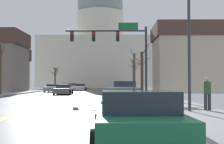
% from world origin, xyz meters
% --- Properties ---
extents(ground, '(20.00, 180.00, 0.20)m').
position_xyz_m(ground, '(0.00, -0.00, 0.02)').
color(ground, '#47474C').
extents(signal_gantry, '(7.91, 0.41, 7.14)m').
position_xyz_m(signal_gantry, '(4.83, 13.12, 5.30)').
color(signal_gantry, '#28282D').
rests_on(signal_gantry, ground).
extents(street_lamp_right, '(2.39, 0.24, 8.94)m').
position_xyz_m(street_lamp_right, '(7.92, -1.50, 5.37)').
color(street_lamp_right, '#333338').
rests_on(street_lamp_right, ground).
extents(capitol_building, '(33.01, 22.61, 33.83)m').
position_xyz_m(capitol_building, '(0.00, 73.49, 11.26)').
color(capitol_building, beige).
rests_on(capitol_building, ground).
extents(pickup_truck_near_00, '(2.38, 5.47, 1.59)m').
position_xyz_m(pickup_truck_near_00, '(5.43, 9.17, 0.71)').
color(pickup_truck_near_00, '#ADB2B7').
rests_on(pickup_truck_near_00, ground).
extents(sedan_near_01, '(2.12, 4.41, 1.18)m').
position_xyz_m(sedan_near_01, '(5.27, 3.46, 0.56)').
color(sedan_near_01, navy).
rests_on(sedan_near_01, ground).
extents(sedan_near_02, '(1.96, 4.69, 1.26)m').
position_xyz_m(sedan_near_02, '(5.00, -2.51, 0.59)').
color(sedan_near_02, silver).
rests_on(sedan_near_02, ground).
extents(sedan_near_03, '(2.15, 4.28, 1.32)m').
position_xyz_m(sedan_near_03, '(5.19, -8.91, 0.62)').
color(sedan_near_03, '#1E7247').
rests_on(sedan_near_03, ground).
extents(sedan_oncoming_00, '(2.23, 4.49, 1.21)m').
position_xyz_m(sedan_oncoming_00, '(-1.71, 20.80, 0.57)').
color(sedan_oncoming_00, '#6B6056').
rests_on(sedan_oncoming_00, ground).
extents(sedan_oncoming_01, '(2.01, 4.55, 1.20)m').
position_xyz_m(sedan_oncoming_01, '(-4.97, 29.90, 0.58)').
color(sedan_oncoming_01, '#9EA3A8').
rests_on(sedan_oncoming_01, ground).
extents(sedan_oncoming_02, '(2.12, 4.43, 1.21)m').
position_xyz_m(sedan_oncoming_02, '(-1.71, 38.04, 0.58)').
color(sedan_oncoming_02, silver).
rests_on(sedan_oncoming_02, ground).
extents(sedan_oncoming_03, '(2.18, 4.40, 1.21)m').
position_xyz_m(sedan_oncoming_03, '(-5.00, 50.50, 0.58)').
color(sedan_oncoming_03, '#9EA3A8').
rests_on(sedan_oncoming_03, ground).
extents(flank_building_03, '(14.35, 8.30, 9.75)m').
position_xyz_m(flank_building_03, '(17.33, 27.70, 4.94)').
color(flank_building_03, '#B2A38E').
rests_on(flank_building_03, ground).
extents(bare_tree_00, '(2.13, 0.91, 6.68)m').
position_xyz_m(bare_tree_00, '(8.27, 25.47, 3.04)').
color(bare_tree_00, '#4C3D2D').
rests_on(bare_tree_00, ground).
extents(bare_tree_01, '(1.89, 1.18, 4.64)m').
position_xyz_m(bare_tree_01, '(-7.87, 46.11, 2.61)').
color(bare_tree_01, '#4C3D2D').
rests_on(bare_tree_01, ground).
extents(bare_tree_02, '(1.76, 2.48, 6.44)m').
position_xyz_m(bare_tree_02, '(8.61, 52.15, 3.53)').
color(bare_tree_02, brown).
rests_on(bare_tree_02, ground).
extents(bare_tree_03, '(1.60, 1.30, 6.02)m').
position_xyz_m(bare_tree_03, '(-8.23, 17.47, 3.11)').
color(bare_tree_03, '#4C3D2D').
rests_on(bare_tree_03, ground).
extents(bare_tree_04, '(2.23, 1.86, 7.25)m').
position_xyz_m(bare_tree_04, '(7.91, 36.95, 3.48)').
color(bare_tree_04, brown).
rests_on(bare_tree_04, ground).
extents(pedestrian_00, '(0.35, 0.34, 1.62)m').
position_xyz_m(pedestrian_00, '(9.18, -1.07, 1.04)').
color(pedestrian_00, '#33333D').
rests_on(pedestrian_00, ground).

